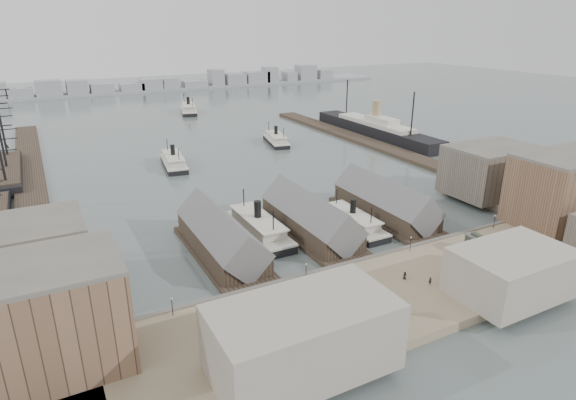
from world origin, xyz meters
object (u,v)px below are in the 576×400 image
tram (485,248)px  ferry_docked_west (258,227)px  horse_cart_center (358,288)px  horse_cart_right (496,268)px  ocean_steamer (376,128)px  horse_cart_left (248,321)px

tram → ferry_docked_west: bearing=140.1°
horse_cart_center → horse_cart_right: 34.12m
ocean_steamer → horse_cart_left: ocean_steamer is taller
ferry_docked_west → horse_cart_left: size_ratio=7.03×
horse_cart_left → horse_cart_center: (25.45, 0.08, 0.01)m
ocean_steamer → horse_cart_right: 147.36m
horse_cart_left → horse_cart_center: size_ratio=0.88×
ocean_steamer → horse_cart_right: bearing=-116.8°
ferry_docked_west → tram: ferry_docked_west is taller
horse_cart_left → tram: bearing=-48.8°
ocean_steamer → horse_cart_left: bearing=-135.3°
ocean_steamer → horse_cart_right: (-66.50, -131.49, -1.09)m
ocean_steamer → tram: bearing=-116.7°
ferry_docked_west → ocean_steamer: size_ratio=0.33×
tram → horse_cart_right: bearing=-115.0°
ferry_docked_west → horse_cart_right: ferry_docked_west is taller
horse_cart_center → horse_cart_right: horse_cart_right is taller
tram → horse_cart_center: 36.98m
ferry_docked_west → horse_cart_left: 44.76m
ferry_docked_west → horse_cart_left: (-20.25, -39.92, 0.24)m
ferry_docked_west → tram: 58.62m
horse_cart_right → horse_cart_left: bearing=55.5°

